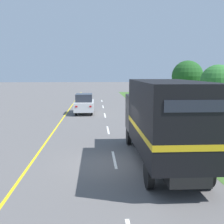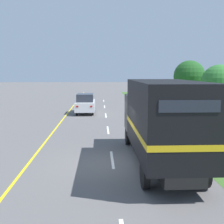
% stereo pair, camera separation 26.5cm
% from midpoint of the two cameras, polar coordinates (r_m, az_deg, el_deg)
% --- Properties ---
extents(ground_plane, '(200.00, 200.00, 0.00)m').
position_cam_midpoint_polar(ground_plane, '(12.51, 0.78, -10.44)').
color(ground_plane, '#5B5959').
extents(edge_line_yellow, '(0.12, 60.72, 0.01)m').
position_cam_midpoint_polar(edge_line_yellow, '(25.85, -9.18, -0.83)').
color(edge_line_yellow, yellow).
rests_on(edge_line_yellow, ground).
extents(centre_dash_near, '(0.12, 2.60, 0.01)m').
position_cam_midpoint_polar(centre_dash_near, '(13.08, 0.63, -9.58)').
color(centre_dash_near, white).
rests_on(centre_dash_near, ground).
extents(centre_dash_mid_a, '(0.12, 2.60, 0.01)m').
position_cam_midpoint_polar(centre_dash_mid_a, '(19.47, -0.44, -3.66)').
color(centre_dash_mid_a, white).
rests_on(centre_dash_mid_a, ground).
extents(centre_dash_mid_b, '(0.12, 2.60, 0.01)m').
position_cam_midpoint_polar(centre_dash_mid_b, '(25.96, -0.97, -0.68)').
color(centre_dash_mid_b, white).
rests_on(centre_dash_mid_b, ground).
extents(centre_dash_far, '(0.12, 2.60, 0.01)m').
position_cam_midpoint_polar(centre_dash_far, '(32.50, -1.29, 1.10)').
color(centre_dash_far, white).
rests_on(centre_dash_far, ground).
extents(centre_dash_farthest, '(0.12, 2.60, 0.01)m').
position_cam_midpoint_polar(centre_dash_farthest, '(39.05, -1.50, 2.29)').
color(centre_dash_farthest, white).
rests_on(centre_dash_farthest, ground).
extents(horse_trailer_truck, '(2.42, 8.04, 3.64)m').
position_cam_midpoint_polar(horse_trailer_truck, '(12.01, 10.51, -1.42)').
color(horse_trailer_truck, black).
rests_on(horse_trailer_truck, ground).
extents(lead_car_white, '(1.80, 4.03, 1.92)m').
position_cam_midpoint_polar(lead_car_white, '(27.21, -5.16, 1.74)').
color(lead_car_white, black).
rests_on(lead_car_white, ground).
extents(highway_sign, '(2.17, 0.09, 3.07)m').
position_cam_midpoint_polar(highway_sign, '(21.30, 17.01, 2.36)').
color(highway_sign, '#9E9EA3').
rests_on(highway_sign, ground).
extents(roadside_tree_near, '(3.05, 3.05, 4.63)m').
position_cam_midpoint_polar(roadside_tree_near, '(25.93, 21.20, 5.60)').
color(roadside_tree_near, brown).
rests_on(roadside_tree_near, ground).
extents(roadside_tree_mid, '(3.69, 3.69, 5.34)m').
position_cam_midpoint_polar(roadside_tree_mid, '(34.75, 15.65, 7.02)').
color(roadside_tree_mid, brown).
rests_on(roadside_tree_mid, ground).
extents(roadside_tree_far, '(3.14, 3.14, 4.49)m').
position_cam_midpoint_polar(roadside_tree_far, '(41.30, 16.15, 6.33)').
color(roadside_tree_far, brown).
rests_on(roadside_tree_far, ground).
extents(delineator_post, '(0.08, 0.08, 0.95)m').
position_cam_midpoint_polar(delineator_post, '(13.87, 19.27, -6.85)').
color(delineator_post, white).
rests_on(delineator_post, ground).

